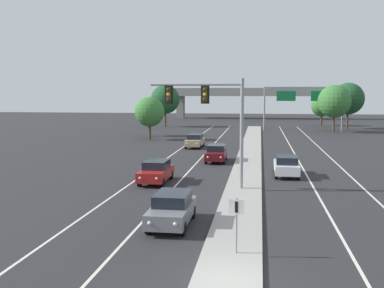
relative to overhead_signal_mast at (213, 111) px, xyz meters
name	(u,v)px	position (x,y,z in m)	size (l,w,h in m)	color
ground_plane	(226,285)	(2.03, -15.22, -5.26)	(260.00, 260.00, 0.00)	#28282B
median_island	(245,181)	(2.03, 2.78, -5.18)	(2.40, 110.00, 0.15)	#9E9B93
lane_stripe_oncoming_center	(194,166)	(-2.67, 9.78, -5.25)	(0.14, 100.00, 0.01)	silver
lane_stripe_receding_center	(303,168)	(6.73, 9.78, -5.25)	(0.14, 100.00, 0.01)	silver
edge_stripe_left	(157,165)	(-5.97, 9.78, -5.25)	(0.14, 100.00, 0.01)	silver
edge_stripe_right	(343,169)	(10.03, 9.78, -5.25)	(0.14, 100.00, 0.01)	silver
overhead_signal_mast	(213,111)	(0.00, 0.00, 0.00)	(6.15, 0.44, 7.20)	gray
median_sign_post	(236,217)	(2.21, -12.48, -3.67)	(0.60, 0.10, 2.20)	gray
car_oncoming_grey	(172,209)	(-1.10, -8.59, -4.44)	(1.83, 4.47, 1.58)	slate
car_oncoming_red	(156,171)	(-4.26, 1.81, -4.44)	(1.87, 4.49, 1.58)	maroon
car_oncoming_darkred	(216,153)	(-0.96, 12.53, -4.44)	(1.89, 4.50, 1.58)	#5B0F14
car_oncoming_tan	(195,141)	(-4.50, 23.29, -4.44)	(1.88, 4.50, 1.58)	tan
car_receding_white	(286,165)	(5.12, 5.87, -4.44)	(1.83, 4.48, 1.58)	silver
highway_sign_gantry	(303,94)	(10.23, 50.56, 0.91)	(13.28, 0.42, 7.50)	gray
overpass_bridge	(256,96)	(2.03, 86.42, 0.52)	(42.40, 6.40, 7.65)	gray
tree_far_right_c	(334,101)	(14.94, 47.55, -0.20)	(5.35, 5.35, 7.74)	#4C3823
tree_far_right_b	(348,99)	(18.55, 55.77, 0.13)	(5.70, 5.70, 8.24)	#4C3823
tree_far_left_b	(165,99)	(-14.84, 56.00, -0.07)	(5.49, 5.49, 7.95)	#4C3823
tree_far_right_a	(322,106)	(14.97, 63.19, -1.37)	(4.12, 4.12, 5.95)	#4C3823
tree_far_left_a	(150,114)	(-13.24, 36.83, -1.97)	(3.48, 3.48, 5.04)	#4C3823
tree_far_left_c	(150,112)	(-11.91, 31.41, -1.41)	(4.08, 4.08, 5.91)	#4C3823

